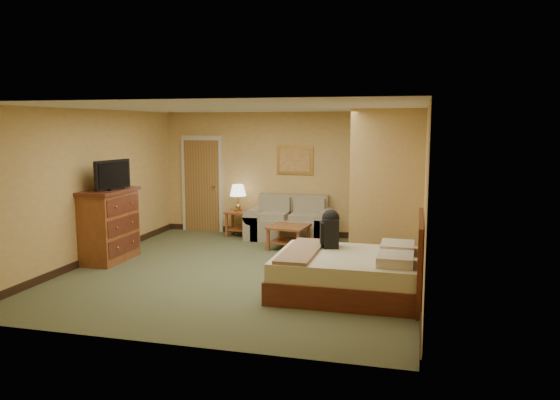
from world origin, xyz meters
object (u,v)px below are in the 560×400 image
(loveseat, at_px, (290,225))
(coffee_table, at_px, (289,232))
(dresser, at_px, (109,225))
(bed, at_px, (353,273))

(loveseat, xyz_separation_m, coffee_table, (0.17, -0.84, 0.03))
(coffee_table, height_order, dresser, dresser)
(bed, bearing_deg, coffee_table, 121.51)
(loveseat, height_order, coffee_table, loveseat)
(loveseat, relative_size, coffee_table, 2.29)
(dresser, bearing_deg, loveseat, 43.70)
(loveseat, xyz_separation_m, dresser, (-2.61, -2.49, 0.34))
(loveseat, height_order, dresser, dresser)
(bed, bearing_deg, loveseat, 116.93)
(coffee_table, bearing_deg, dresser, -149.25)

